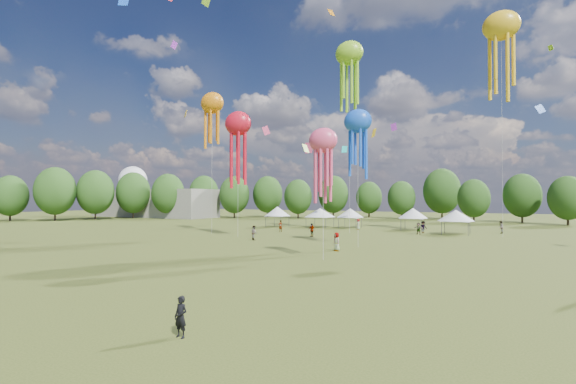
% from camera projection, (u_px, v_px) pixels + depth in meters
% --- Properties ---
extents(ground, '(300.00, 300.00, 0.00)m').
position_uv_depth(ground, '(77.00, 308.00, 19.91)').
color(ground, '#384416').
rests_on(ground, ground).
extents(observer_main, '(0.61, 0.41, 1.64)m').
position_uv_depth(observer_main, '(181.00, 317.00, 15.67)').
color(observer_main, black).
rests_on(observer_main, ground).
extents(spectator_near, '(1.16, 1.14, 1.89)m').
position_uv_depth(spectator_near, '(254.00, 233.00, 52.17)').
color(spectator_near, gray).
rests_on(spectator_near, ground).
extents(spectators_far, '(32.49, 32.29, 1.93)m').
position_uv_depth(spectators_far, '(393.00, 229.00, 59.55)').
color(spectators_far, gray).
rests_on(spectators_far, ground).
extents(festival_tents, '(36.46, 9.98, 3.94)m').
position_uv_depth(festival_tents, '(359.00, 213.00, 70.27)').
color(festival_tents, '#47474C').
rests_on(festival_tents, ground).
extents(show_kites, '(44.44, 33.51, 32.10)m').
position_uv_depth(show_kites, '(352.00, 88.00, 56.84)').
color(show_kites, red).
rests_on(show_kites, ground).
extents(small_kites, '(70.60, 57.23, 44.53)m').
position_uv_depth(small_kites, '(351.00, 25.00, 57.14)').
color(small_kites, red).
rests_on(small_kites, ground).
extents(treeline, '(201.57, 95.24, 13.43)m').
position_uv_depth(treeline, '(369.00, 193.00, 76.88)').
color(treeline, '#38281C').
rests_on(treeline, ground).
extents(hangar, '(40.00, 12.00, 8.00)m').
position_uv_depth(hangar, '(154.00, 203.00, 117.50)').
color(hangar, gray).
rests_on(hangar, ground).
extents(radome, '(9.00, 9.00, 16.00)m').
position_uv_depth(radome, '(133.00, 185.00, 130.46)').
color(radome, white).
rests_on(radome, ground).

